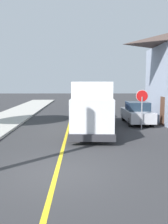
% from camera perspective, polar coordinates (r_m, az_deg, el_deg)
% --- Properties ---
extents(ground_plane, '(120.00, 120.00, 0.00)m').
position_cam_1_polar(ground_plane, '(9.16, -6.31, -13.66)').
color(ground_plane, '#303033').
extents(centre_line_yellow, '(0.16, 56.00, 0.01)m').
position_cam_1_polar(centre_line_yellow, '(18.83, -3.37, -2.91)').
color(centre_line_yellow, gold).
rests_on(centre_line_yellow, ground).
extents(box_truck, '(2.75, 7.29, 3.20)m').
position_cam_1_polar(box_truck, '(16.21, 1.86, 1.79)').
color(box_truck, silver).
rests_on(box_truck, ground).
extents(parked_car_near, '(1.81, 4.40, 1.67)m').
position_cam_1_polar(parked_car_near, '(22.18, 1.99, 0.64)').
color(parked_car_near, black).
rests_on(parked_car_near, ground).
extents(parked_car_mid, '(2.00, 4.48, 1.67)m').
position_cam_1_polar(parked_car_mid, '(28.80, 1.26, 2.08)').
color(parked_car_mid, '#2D4793').
rests_on(parked_car_mid, ground).
extents(parked_car_far, '(1.89, 4.43, 1.67)m').
position_cam_1_polar(parked_car_far, '(34.88, 1.92, 2.92)').
color(parked_car_far, '#B7B7BC').
rests_on(parked_car_far, ground).
extents(parked_car_furthest, '(1.90, 4.44, 1.67)m').
position_cam_1_polar(parked_car_furthest, '(42.02, 1.44, 3.60)').
color(parked_car_furthest, silver).
rests_on(parked_car_furthest, ground).
extents(parked_van_across, '(1.83, 4.41, 1.67)m').
position_cam_1_polar(parked_van_across, '(19.79, 11.91, -0.27)').
color(parked_van_across, '#B7B7BC').
rests_on(parked_van_across, ground).
extents(stop_sign, '(0.80, 0.10, 2.65)m').
position_cam_1_polar(stop_sign, '(17.40, 12.97, 2.26)').
color(stop_sign, gray).
rests_on(stop_sign, ground).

